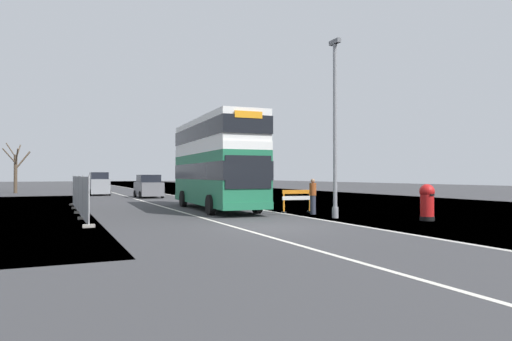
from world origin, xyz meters
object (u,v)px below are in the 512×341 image
at_px(lamppost_foreground, 335,134).
at_px(car_receding_mid, 99,184).
at_px(double_decker_bus, 216,162).
at_px(pedestrian_at_kerb, 313,196).
at_px(roadworks_barrier, 297,198).
at_px(car_oncoming_near, 149,187).
at_px(red_pillar_postbox, 427,201).

distance_m(lamppost_foreground, car_receding_mid, 30.36).
height_order(lamppost_foreground, car_receding_mid, lamppost_foreground).
height_order(double_decker_bus, pedestrian_at_kerb, double_decker_bus).
height_order(roadworks_barrier, car_receding_mid, car_receding_mid).
bearing_deg(roadworks_barrier, pedestrian_at_kerb, -79.17).
bearing_deg(double_decker_bus, lamppost_foreground, -65.22).
height_order(lamppost_foreground, car_oncoming_near, lamppost_foreground).
bearing_deg(double_decker_bus, roadworks_barrier, -49.73).
relative_size(double_decker_bus, lamppost_foreground, 1.32).
relative_size(roadworks_barrier, car_receding_mid, 0.42).
relative_size(roadworks_barrier, pedestrian_at_kerb, 0.92).
bearing_deg(roadworks_barrier, lamppost_foreground, -88.24).
bearing_deg(pedestrian_at_kerb, lamppost_foreground, -93.42).
bearing_deg(car_receding_mid, roadworks_barrier, -73.92).
xyz_separation_m(double_decker_bus, red_pillar_postbox, (6.24, -9.65, -1.85)).
xyz_separation_m(double_decker_bus, roadworks_barrier, (3.17, -3.74, -1.96)).
relative_size(red_pillar_postbox, roadworks_barrier, 0.96).
xyz_separation_m(car_oncoming_near, car_receding_mid, (-3.54, 6.59, 0.11)).
xyz_separation_m(roadworks_barrier, car_receding_mid, (-7.48, 25.93, 0.31)).
bearing_deg(car_oncoming_near, double_decker_bus, -87.17).
distance_m(car_oncoming_near, pedestrian_at_kerb, 20.96).
bearing_deg(roadworks_barrier, car_receding_mid, 106.08).
distance_m(lamppost_foreground, car_oncoming_near, 23.22).
xyz_separation_m(red_pillar_postbox, car_receding_mid, (-10.55, 31.84, 0.20)).
relative_size(lamppost_foreground, car_oncoming_near, 1.94).
distance_m(lamppost_foreground, red_pillar_postbox, 4.93).
xyz_separation_m(double_decker_bus, car_oncoming_near, (-0.77, 15.60, -1.77)).
bearing_deg(red_pillar_postbox, roadworks_barrier, 117.47).
xyz_separation_m(lamppost_foreground, car_receding_mid, (-7.58, 29.27, -2.79)).
distance_m(double_decker_bus, roadworks_barrier, 5.28).
xyz_separation_m(red_pillar_postbox, pedestrian_at_kerb, (-2.84, 4.71, 0.04)).
relative_size(car_oncoming_near, car_receding_mid, 1.07).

